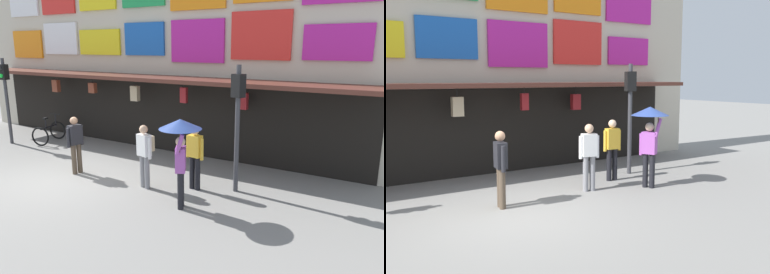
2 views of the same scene
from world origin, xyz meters
TOP-DOWN VIEW (x-y plane):
  - ground_plane at (0.00, 0.00)m, footprint 80.00×80.00m
  - shopfront at (0.00, 4.57)m, footprint 18.00×2.60m
  - traffic_light_far at (4.56, 1.74)m, footprint 0.34×0.36m
  - pedestrian_in_black at (3.59, 1.31)m, footprint 0.53×0.26m
  - pedestrian_with_umbrella at (3.89, 0.17)m, footprint 0.96×0.96m
  - pedestrian_in_green at (2.42, 0.76)m, footprint 0.52×0.42m
  - pedestrian_in_yellow at (0.01, 0.61)m, footprint 0.27×0.53m

SIDE VIEW (x-z plane):
  - ground_plane at x=0.00m, z-range 0.00..0.00m
  - pedestrian_in_black at x=3.59m, z-range 0.11..1.79m
  - pedestrian_in_yellow at x=0.01m, z-range 0.11..1.79m
  - pedestrian_in_green at x=2.42m, z-range 0.14..1.82m
  - pedestrian_with_umbrella at x=3.89m, z-range 0.60..2.68m
  - traffic_light_far at x=4.56m, z-range 0.54..3.74m
  - shopfront at x=0.00m, z-range -0.04..7.96m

